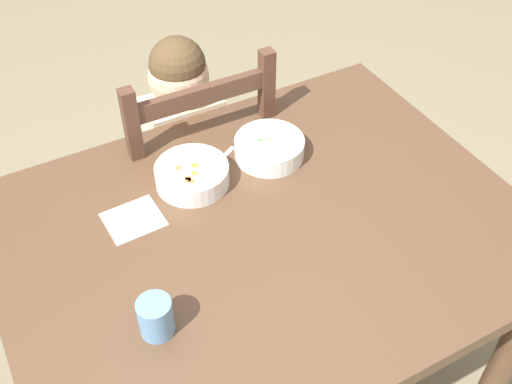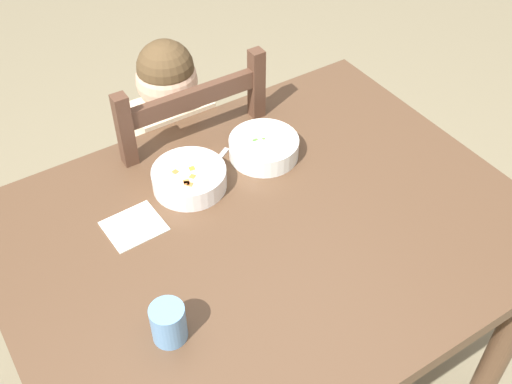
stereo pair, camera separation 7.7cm
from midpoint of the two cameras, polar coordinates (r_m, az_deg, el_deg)
name	(u,v)px [view 1 (the left image)]	position (r m, az deg, el deg)	size (l,w,h in m)	color
dining_table	(264,258)	(1.51, 2.24, -6.11)	(1.20, 0.93, 0.76)	brown
dining_chair	(192,184)	(1.97, -4.81, 0.68)	(0.43, 0.43, 0.97)	#513425
child_figure	(188,142)	(1.85, -5.02, 4.54)	(0.32, 0.31, 0.97)	beige
bowl_of_peas	(269,147)	(1.59, 2.63, 4.07)	(0.18, 0.18, 0.05)	white
bowl_of_carrots	(192,174)	(1.52, -4.43, 1.58)	(0.18, 0.18, 0.05)	white
spoon	(213,167)	(1.57, -2.53, 2.23)	(0.13, 0.09, 0.01)	silver
drinking_cup	(156,317)	(1.23, -7.37, -11.36)	(0.07, 0.07, 0.09)	#689DCF
paper_napkin	(134,219)	(1.46, -9.68, -2.54)	(0.13, 0.11, 0.00)	white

